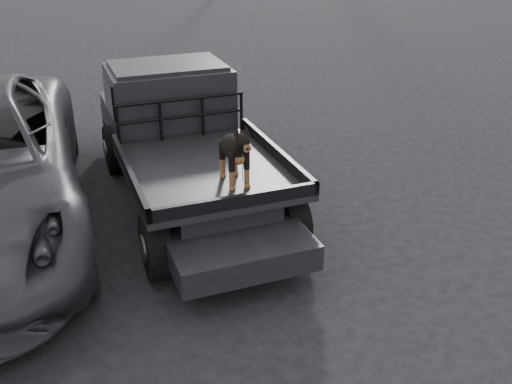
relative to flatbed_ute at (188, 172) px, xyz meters
name	(u,v)px	position (x,y,z in m)	size (l,w,h in m)	color
ground	(281,253)	(0.69, -1.77, -0.46)	(120.00, 120.00, 0.00)	black
flatbed_ute	(188,172)	(0.00, 0.00, 0.00)	(2.00, 5.40, 0.92)	black
ute_cab	(169,93)	(0.00, 0.95, 0.90)	(1.72, 1.30, 0.88)	black
headache_rack	(182,119)	(0.00, 0.20, 0.74)	(1.80, 0.08, 0.55)	black
dog	(234,153)	(0.19, -1.48, 0.83)	(0.32, 0.60, 0.74)	black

